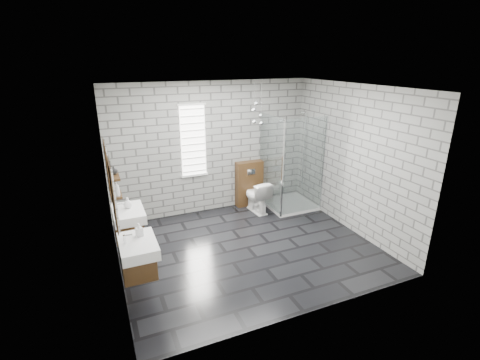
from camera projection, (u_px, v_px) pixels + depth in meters
floor at (248, 248)px, 6.04m from camera, size 4.20×3.60×0.02m
ceiling at (249, 87)px, 5.14m from camera, size 4.20×3.60×0.02m
wall_back at (212, 148)px, 7.16m from camera, size 4.20×0.02×2.70m
wall_front at (313, 219)px, 4.02m from camera, size 4.20×0.02×2.70m
wall_left at (110, 193)px, 4.81m from camera, size 0.02×3.60×2.70m
wall_right at (353, 159)px, 6.37m from camera, size 0.02×3.60×2.70m
vanity_left at (135, 248)px, 4.55m from camera, size 0.47×0.70×1.57m
vanity_right at (126, 215)px, 5.50m from camera, size 0.47×0.70×1.57m
shelf_lower at (116, 195)px, 4.80m from camera, size 0.14×0.30×0.03m
shelf_upper at (114, 177)px, 4.72m from camera, size 0.14×0.30×0.03m
window at (193, 141)px, 6.92m from camera, size 0.56×0.05×1.48m
cistern_panel at (249, 183)px, 7.64m from camera, size 0.60×0.20×1.00m
flush_plate at (251, 172)px, 7.45m from camera, size 0.18×0.01×0.12m
shower_enclosure at (289, 186)px, 7.45m from camera, size 1.00×1.00×2.03m
pendant_cluster at (257, 114)px, 6.84m from camera, size 0.28×0.19×0.86m
toilet at (257, 196)px, 7.36m from camera, size 0.45×0.71×0.69m
soap_bottle_a at (139, 230)px, 4.64m from camera, size 0.10×0.10×0.18m
soap_bottle_b at (128, 203)px, 5.52m from camera, size 0.18×0.18×0.17m
soap_bottle_c at (117, 189)px, 4.69m from camera, size 0.09×0.10×0.21m
vase at (114, 170)px, 4.78m from camera, size 0.13×0.13×0.11m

